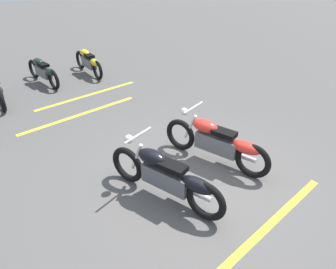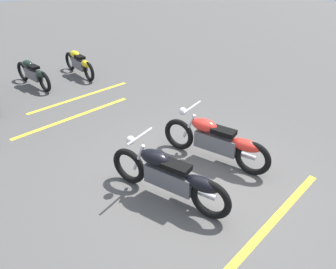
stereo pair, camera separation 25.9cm
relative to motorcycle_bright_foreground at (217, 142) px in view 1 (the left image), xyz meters
name	(u,v)px [view 1 (the left image)]	position (x,y,z in m)	size (l,w,h in m)	color
ground_plane	(195,181)	(-0.15, 0.71, -0.46)	(60.00, 60.00, 0.00)	#514F4C
motorcycle_bright_foreground	(217,142)	(0.00, 0.00, 0.00)	(2.21, 0.74, 1.04)	black
motorcycle_dark_foreground	(166,176)	(-0.14, 1.40, 0.00)	(2.20, 0.76, 1.04)	black
motorcycle_row_far_left	(89,62)	(6.33, -0.83, -0.03)	(2.10, 0.38, 0.79)	black
motorcycle_row_left	(43,71)	(6.43, 0.69, -0.04)	(2.05, 0.28, 0.77)	black
parking_stripe_near	(266,228)	(-1.60, 0.74, -0.46)	(3.20, 0.12, 0.01)	yellow
parking_stripe_mid	(81,114)	(3.67, 0.94, -0.46)	(3.20, 0.12, 0.01)	yellow
parking_stripe_far	(89,95)	(4.69, 0.15, -0.46)	(3.20, 0.12, 0.01)	yellow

